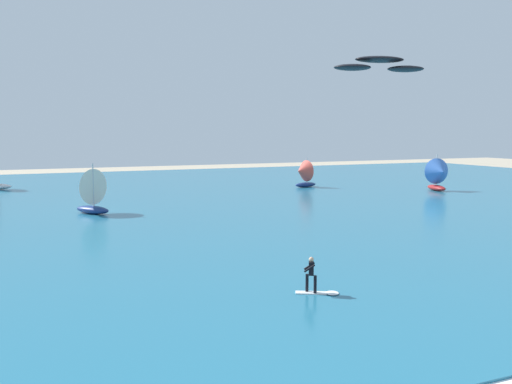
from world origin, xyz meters
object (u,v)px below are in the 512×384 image
object	(u,v)px
kitesurfer	(315,280)
sailboat_heeled_over	(439,174)
sailboat_mid_right	(88,190)
kite	(379,65)
sailboat_far_right	(303,173)

from	to	relation	value
kitesurfer	sailboat_heeled_over	size ratio (longest dim) A/B	0.45
sailboat_mid_right	kite	bearing A→B (deg)	-58.50
sailboat_mid_right	sailboat_heeled_over	bearing A→B (deg)	2.50
kitesurfer	sailboat_far_right	xyz separation A→B (m)	(22.13, 41.94, 1.18)
sailboat_heeled_over	sailboat_far_right	distance (m)	16.68
kite	sailboat_far_right	bearing A→B (deg)	68.16
sailboat_mid_right	kitesurfer	bearing A→B (deg)	-78.23
kitesurfer	sailboat_far_right	size ratio (longest dim) A/B	0.51
sailboat_mid_right	sailboat_far_right	bearing A→B (deg)	23.73
kitesurfer	sailboat_mid_right	xyz separation A→B (m)	(-6.15, 29.51, 1.43)
kitesurfer	sailboat_far_right	bearing A→B (deg)	62.19
kite	sailboat_heeled_over	distance (m)	37.79
kitesurfer	kite	size ratio (longest dim) A/B	0.34
kite	sailboat_heeled_over	world-z (taller)	kite
sailboat_far_right	sailboat_heeled_over	bearing A→B (deg)	-39.63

